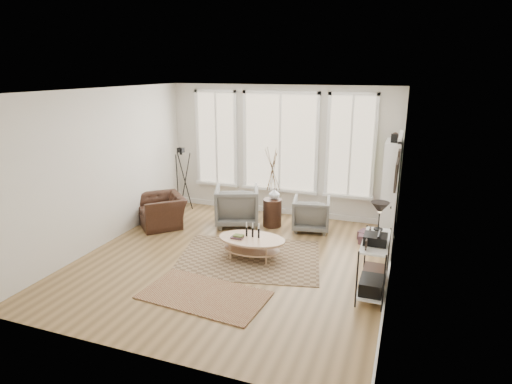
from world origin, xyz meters
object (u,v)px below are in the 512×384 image
at_px(bookcase, 390,188).
at_px(armchair_left, 237,205).
at_px(low_shelf, 374,260).
at_px(armchair_right, 311,214).
at_px(accent_chair, 162,211).
at_px(side_table, 273,190).
at_px(coffee_table, 251,242).

height_order(bookcase, armchair_left, bookcase).
xyz_separation_m(low_shelf, armchair_right, (-1.45, 2.22, -0.17)).
height_order(armchair_left, armchair_right, armchair_left).
xyz_separation_m(bookcase, low_shelf, (-0.06, -2.52, -0.44)).
height_order(low_shelf, armchair_right, low_shelf).
bearing_deg(armchair_left, accent_chair, 1.86).
height_order(low_shelf, armchair_left, low_shelf).
bearing_deg(bookcase, armchair_right, -168.54).
bearing_deg(side_table, accent_chair, -160.89).
relative_size(coffee_table, armchair_right, 1.59).
relative_size(low_shelf, side_table, 0.79).
distance_m(bookcase, armchair_right, 1.65).
height_order(bookcase, armchair_right, bookcase).
xyz_separation_m(bookcase, armchair_left, (-3.07, -0.52, -0.54)).
height_order(armchair_left, side_table, side_table).
bearing_deg(coffee_table, side_table, 95.08).
bearing_deg(low_shelf, coffee_table, 166.93).
distance_m(coffee_table, accent_chair, 2.53).
distance_m(coffee_table, armchair_left, 1.76).
relative_size(low_shelf, armchair_right, 1.73).
bearing_deg(coffee_table, armchair_right, 68.64).
distance_m(armchair_left, armchair_right, 1.58).
distance_m(bookcase, side_table, 2.36).
xyz_separation_m(low_shelf, side_table, (-2.27, 2.15, 0.28)).
height_order(armchair_right, accent_chair, armchair_right).
height_order(armchair_right, side_table, side_table).
height_order(low_shelf, side_table, side_table).
xyz_separation_m(armchair_left, armchair_right, (1.57, 0.21, -0.08)).
bearing_deg(bookcase, low_shelf, -91.28).
xyz_separation_m(bookcase, accent_chair, (-4.54, -1.14, -0.63)).
distance_m(bookcase, accent_chair, 4.72).
bearing_deg(coffee_table, accent_chair, 159.36).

